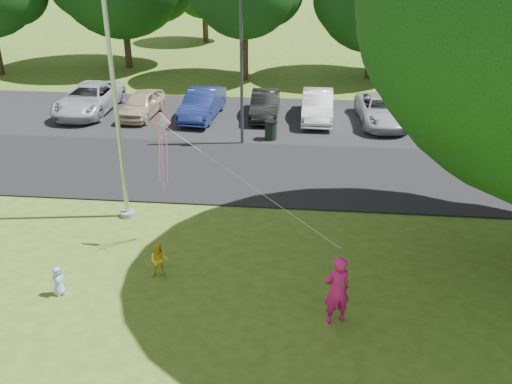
# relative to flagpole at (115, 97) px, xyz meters

# --- Properties ---
(ground) EXTENTS (120.00, 120.00, 0.00)m
(ground) POSITION_rel_flagpole_xyz_m (3.50, -5.00, -4.17)
(ground) COLOR #40641A
(ground) RESTS_ON ground
(park_road) EXTENTS (60.00, 6.00, 0.06)m
(park_road) POSITION_rel_flagpole_xyz_m (3.50, 4.00, -4.14)
(park_road) COLOR black
(park_road) RESTS_ON ground
(parking_strip) EXTENTS (42.00, 7.00, 0.06)m
(parking_strip) POSITION_rel_flagpole_xyz_m (3.50, 10.50, -4.14)
(parking_strip) COLOR black
(parking_strip) RESTS_ON ground
(flagpole) EXTENTS (0.50, 0.50, 10.00)m
(flagpole) POSITION_rel_flagpole_xyz_m (0.00, 0.00, 0.00)
(flagpole) COLOR #B7BABF
(flagpole) RESTS_ON ground
(street_lamp) EXTENTS (1.89, 0.27, 6.72)m
(street_lamp) POSITION_rel_flagpole_xyz_m (3.34, 7.04, -0.13)
(street_lamp) COLOR #3F3F44
(street_lamp) RESTS_ON ground
(trash_can) EXTENTS (0.58, 0.58, 0.92)m
(trash_can) POSITION_rel_flagpole_xyz_m (4.30, 7.61, -3.70)
(trash_can) COLOR black
(trash_can) RESTS_ON ground
(parked_cars) EXTENTS (20.08, 5.25, 1.43)m
(parked_cars) POSITION_rel_flagpole_xyz_m (3.70, 10.52, -3.42)
(parked_cars) COLOR #B2B7BF
(parked_cars) RESTS_ON ground
(woman) EXTENTS (0.81, 0.68, 1.89)m
(woman) POSITION_rel_flagpole_xyz_m (6.85, -4.91, -3.22)
(woman) COLOR #CF1B73
(woman) RESTS_ON ground
(child_yellow) EXTENTS (0.59, 0.49, 1.07)m
(child_yellow) POSITION_rel_flagpole_xyz_m (2.00, -3.41, -3.63)
(child_yellow) COLOR yellow
(child_yellow) RESTS_ON ground
(child_blue) EXTENTS (0.47, 0.49, 0.85)m
(child_blue) POSITION_rel_flagpole_xyz_m (-0.48, -4.51, -3.74)
(child_blue) COLOR #9CC0EF
(child_blue) RESTS_ON ground
(kite) EXTENTS (5.35, 3.61, 2.67)m
(kite) POSITION_rel_flagpole_xyz_m (1.93, -1.64, -0.70)
(kite) COLOR pink
(kite) RESTS_ON ground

